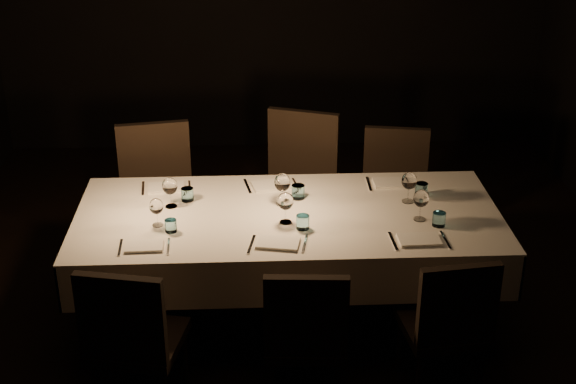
{
  "coord_description": "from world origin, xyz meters",
  "views": [
    {
      "loc": [
        -0.2,
        -4.24,
        2.9
      ],
      "look_at": [
        0.0,
        0.0,
        0.9
      ],
      "focal_mm": 50.0,
      "sensor_mm": 36.0,
      "label": 1
    }
  ],
  "objects_px": {
    "chair_near_right": "(449,321)",
    "dining_table": "(288,224)",
    "chair_far_center": "(298,182)",
    "chair_far_left": "(158,194)",
    "chair_far_right": "(394,190)",
    "chair_near_center": "(306,332)",
    "chair_near_left": "(132,335)"
  },
  "relations": [
    {
      "from": "chair_near_left",
      "to": "dining_table",
      "type": "bearing_deg",
      "value": -122.5
    },
    {
      "from": "chair_near_center",
      "to": "chair_far_left",
      "type": "height_order",
      "value": "chair_far_left"
    },
    {
      "from": "chair_near_left",
      "to": "chair_far_center",
      "type": "height_order",
      "value": "chair_far_center"
    },
    {
      "from": "chair_near_center",
      "to": "chair_far_center",
      "type": "height_order",
      "value": "chair_far_center"
    },
    {
      "from": "chair_near_center",
      "to": "chair_far_right",
      "type": "xyz_separation_m",
      "value": [
        0.73,
        1.63,
        0.03
      ]
    },
    {
      "from": "chair_far_right",
      "to": "chair_far_center",
      "type": "bearing_deg",
      "value": -173.63
    },
    {
      "from": "chair_far_left",
      "to": "chair_far_center",
      "type": "xyz_separation_m",
      "value": [
        0.97,
        0.11,
        0.01
      ]
    },
    {
      "from": "chair_far_left",
      "to": "chair_near_right",
      "type": "bearing_deg",
      "value": -51.28
    },
    {
      "from": "dining_table",
      "to": "chair_near_right",
      "type": "bearing_deg",
      "value": -43.19
    },
    {
      "from": "chair_near_left",
      "to": "chair_far_left",
      "type": "bearing_deg",
      "value": -77.01
    },
    {
      "from": "chair_near_right",
      "to": "chair_far_center",
      "type": "xyz_separation_m",
      "value": [
        -0.7,
        1.61,
        0.08
      ]
    },
    {
      "from": "chair_far_left",
      "to": "chair_far_right",
      "type": "xyz_separation_m",
      "value": [
        1.64,
        0.07,
        -0.04
      ]
    },
    {
      "from": "chair_near_left",
      "to": "chair_near_right",
      "type": "distance_m",
      "value": 1.65
    },
    {
      "from": "chair_near_left",
      "to": "chair_far_left",
      "type": "distance_m",
      "value": 1.58
    },
    {
      "from": "chair_near_right",
      "to": "chair_far_left",
      "type": "bearing_deg",
      "value": -49.08
    },
    {
      "from": "chair_near_left",
      "to": "chair_near_center",
      "type": "xyz_separation_m",
      "value": [
        0.89,
        0.02,
        -0.02
      ]
    },
    {
      "from": "chair_near_center",
      "to": "chair_far_center",
      "type": "relative_size",
      "value": 0.83
    },
    {
      "from": "dining_table",
      "to": "chair_far_center",
      "type": "distance_m",
      "value": 0.86
    },
    {
      "from": "dining_table",
      "to": "chair_far_left",
      "type": "relative_size",
      "value": 2.46
    },
    {
      "from": "chair_near_right",
      "to": "chair_far_center",
      "type": "bearing_deg",
      "value": -73.53
    },
    {
      "from": "dining_table",
      "to": "chair_far_right",
      "type": "xyz_separation_m",
      "value": [
        0.78,
        0.8,
        -0.17
      ]
    },
    {
      "from": "chair_near_right",
      "to": "dining_table",
      "type": "bearing_deg",
      "value": -50.33
    },
    {
      "from": "chair_far_right",
      "to": "dining_table",
      "type": "bearing_deg",
      "value": -124.19
    },
    {
      "from": "chair_near_center",
      "to": "chair_near_right",
      "type": "bearing_deg",
      "value": -171.7
    },
    {
      "from": "chair_far_left",
      "to": "chair_far_right",
      "type": "height_order",
      "value": "chair_far_left"
    },
    {
      "from": "dining_table",
      "to": "chair_far_left",
      "type": "height_order",
      "value": "chair_far_left"
    },
    {
      "from": "chair_near_center",
      "to": "chair_far_right",
      "type": "distance_m",
      "value": 1.79
    },
    {
      "from": "chair_near_left",
      "to": "chair_far_center",
      "type": "bearing_deg",
      "value": -106.97
    },
    {
      "from": "chair_far_center",
      "to": "chair_far_left",
      "type": "bearing_deg",
      "value": -153.67
    },
    {
      "from": "chair_far_left",
      "to": "chair_far_right",
      "type": "relative_size",
      "value": 1.09
    },
    {
      "from": "chair_near_left",
      "to": "chair_far_right",
      "type": "relative_size",
      "value": 0.98
    },
    {
      "from": "dining_table",
      "to": "chair_far_right",
      "type": "distance_m",
      "value": 1.13
    }
  ]
}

